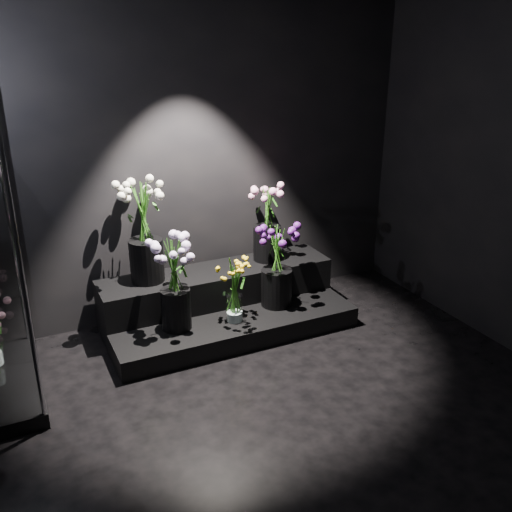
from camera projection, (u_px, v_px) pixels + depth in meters
floor at (301, 443)px, 3.42m from camera, size 4.00×4.00×0.00m
wall_back at (183, 151)px, 4.58m from camera, size 4.00×0.00×4.00m
display_riser at (223, 303)px, 4.76m from camera, size 1.98×0.88×0.44m
bouquet_orange_bells at (234, 289)px, 4.41m from camera, size 0.28×0.28×0.54m
bouquet_lilac at (174, 278)px, 4.25m from camera, size 0.43×0.43×0.72m
bouquet_purple at (277, 262)px, 4.64m from camera, size 0.43×0.43×0.69m
bouquet_cream_roses at (144, 226)px, 4.40m from camera, size 0.49×0.49×0.80m
bouquet_pink_roses at (267, 219)px, 4.85m from camera, size 0.38×0.38×0.65m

